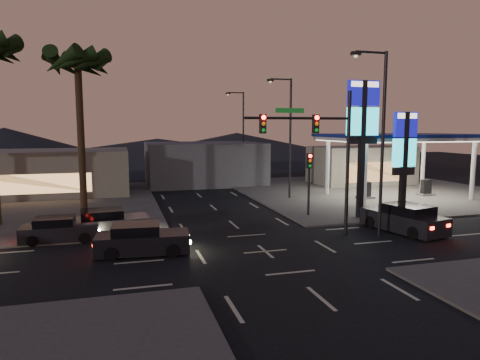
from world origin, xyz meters
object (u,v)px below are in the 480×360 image
object	(u,v)px
pylon_sign_tall	(363,122)
car_lane_b_mid	(59,230)
suv_station	(404,219)
gas_station	(399,139)
car_lane_a_front	(141,240)
car_lane_b_front	(107,223)
traffic_signal_mast	(320,142)
pylon_sign_short	(404,149)

from	to	relation	value
pylon_sign_tall	car_lane_b_mid	size ratio (longest dim) A/B	2.22
car_lane_b_mid	suv_station	distance (m)	19.21
gas_station	car_lane_a_front	world-z (taller)	gas_station
gas_station	suv_station	size ratio (longest dim) A/B	2.35
gas_station	pylon_sign_tall	bearing A→B (deg)	-139.09
car_lane_a_front	suv_station	size ratio (longest dim) A/B	0.88
car_lane_a_front	car_lane_b_front	bearing A→B (deg)	112.42
pylon_sign_tall	car_lane_b_front	size ratio (longest dim) A/B	1.92
traffic_signal_mast	car_lane_b_mid	distance (m)	14.69
traffic_signal_mast	suv_station	size ratio (longest dim) A/B	1.54
pylon_sign_short	car_lane_b_mid	size ratio (longest dim) A/B	1.73
gas_station	car_lane_b_mid	world-z (taller)	gas_station
traffic_signal_mast	car_lane_a_front	world-z (taller)	traffic_signal_mast
gas_station	pylon_sign_short	bearing A→B (deg)	-123.69
suv_station	car_lane_b_front	bearing A→B (deg)	167.15
pylon_sign_short	car_lane_b_mid	world-z (taller)	pylon_sign_short
traffic_signal_mast	car_lane_b_front	bearing A→B (deg)	163.28
gas_station	traffic_signal_mast	bearing A→B (deg)	-140.72
pylon_sign_tall	traffic_signal_mast	bearing A→B (deg)	-143.48
car_lane_a_front	car_lane_b_mid	distance (m)	5.37
traffic_signal_mast	car_lane_b_front	xyz separation A→B (m)	(-11.28, 3.39, -4.54)
gas_station	traffic_signal_mast	xyz separation A→B (m)	(-12.24, -10.01, 0.15)
pylon_sign_short	suv_station	world-z (taller)	pylon_sign_short
gas_station	traffic_signal_mast	distance (m)	15.82
gas_station	pylon_sign_short	world-z (taller)	pylon_sign_short
car_lane_a_front	car_lane_b_front	world-z (taller)	car_lane_b_front
pylon_sign_short	car_lane_b_mid	bearing A→B (deg)	179.23
pylon_sign_short	car_lane_b_front	distance (m)	18.97
pylon_sign_short	car_lane_b_mid	distance (m)	21.30
gas_station	car_lane_b_mid	xyz separation A→B (m)	(-25.90, -7.22, -4.47)
gas_station	pylon_sign_tall	size ratio (longest dim) A/B	1.36
car_lane_b_front	traffic_signal_mast	bearing A→B (deg)	-16.72
pylon_sign_tall	suv_station	bearing A→B (deg)	-82.09
traffic_signal_mast	car_lane_a_front	size ratio (longest dim) A/B	1.74
traffic_signal_mast	pylon_sign_short	bearing A→B (deg)	19.13
car_lane_b_front	car_lane_b_mid	size ratio (longest dim) A/B	1.16
traffic_signal_mast	suv_station	distance (m)	6.93
traffic_signal_mast	gas_station	bearing A→B (deg)	39.28
pylon_sign_short	car_lane_b_front	bearing A→B (deg)	177.29
gas_station	traffic_signal_mast	world-z (taller)	traffic_signal_mast
pylon_sign_short	traffic_signal_mast	world-z (taller)	traffic_signal_mast
pylon_sign_short	suv_station	bearing A→B (deg)	-124.02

